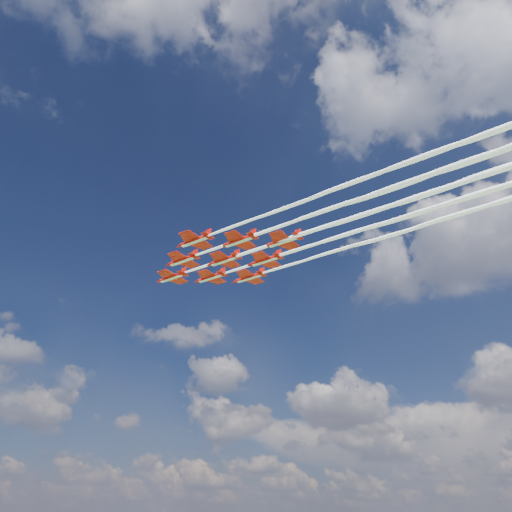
% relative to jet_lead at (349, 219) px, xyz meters
% --- Properties ---
extents(jet_lead, '(126.89, 19.92, 3.04)m').
position_rel_jet_lead_xyz_m(jet_lead, '(0.00, 0.00, 0.00)').
color(jet_lead, red).
extents(jet_row2_port, '(126.89, 19.92, 3.04)m').
position_rel_jet_lead_xyz_m(jet_row2_port, '(10.72, -5.47, 0.00)').
color(jet_row2_port, red).
extents(jet_row2_starb, '(126.89, 19.92, 3.04)m').
position_rel_jet_lead_xyz_m(jet_row2_starb, '(9.22, 7.74, 0.00)').
color(jet_row2_starb, red).
extents(jet_row3_port, '(126.89, 19.92, 3.04)m').
position_rel_jet_lead_xyz_m(jet_row3_port, '(21.44, -10.95, 0.00)').
color(jet_row3_port, red).
extents(jet_row3_centre, '(126.89, 19.92, 3.04)m').
position_rel_jet_lead_xyz_m(jet_row3_centre, '(19.94, 2.26, 0.00)').
color(jet_row3_centre, red).
extents(jet_row3_starb, '(126.89, 19.92, 3.04)m').
position_rel_jet_lead_xyz_m(jet_row3_starb, '(18.44, 15.47, 0.00)').
color(jet_row3_starb, red).
extents(jet_row4_port, '(126.89, 19.92, 3.04)m').
position_rel_jet_lead_xyz_m(jet_row4_port, '(30.65, -3.21, 0.00)').
color(jet_row4_port, red).
extents(jet_row4_starb, '(126.89, 19.92, 3.04)m').
position_rel_jet_lead_xyz_m(jet_row4_starb, '(29.15, 10.00, 0.00)').
color(jet_row4_starb, red).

